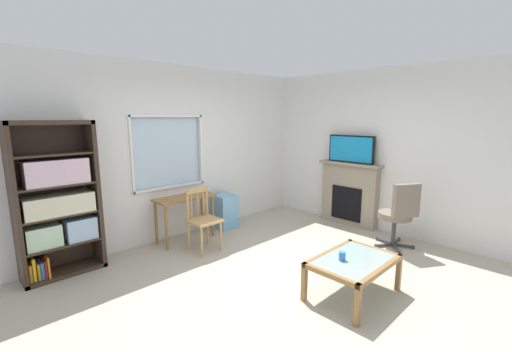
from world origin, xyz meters
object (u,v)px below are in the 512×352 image
(desk_under_window, at_px, (185,204))
(fireplace, at_px, (349,193))
(wooden_chair, at_px, (203,219))
(tv, at_px, (351,149))
(office_chair, at_px, (399,212))
(coffee_table, at_px, (354,264))
(bookshelf, at_px, (57,202))
(sippy_cup, at_px, (342,256))
(plastic_drawer_unit, at_px, (224,211))

(desk_under_window, xyz_separation_m, fireplace, (2.54, -1.38, -0.01))
(wooden_chair, relative_size, tv, 1.06)
(office_chair, xyz_separation_m, coffee_table, (-1.65, -0.21, -0.19))
(bookshelf, relative_size, office_chair, 1.89)
(sippy_cup, bearing_deg, tv, 28.65)
(office_chair, height_order, sippy_cup, office_chair)
(sippy_cup, bearing_deg, office_chair, 4.30)
(wooden_chair, xyz_separation_m, plastic_drawer_unit, (0.84, 0.56, -0.17))
(wooden_chair, bearing_deg, fireplace, -18.63)
(plastic_drawer_unit, relative_size, sippy_cup, 6.56)
(wooden_chair, xyz_separation_m, coffee_table, (0.42, -2.17, -0.10))
(bookshelf, distance_m, coffee_table, 3.53)
(bookshelf, height_order, desk_under_window, bookshelf)
(office_chair, relative_size, coffee_table, 1.03)
(plastic_drawer_unit, bearing_deg, office_chair, -63.95)
(plastic_drawer_unit, height_order, sippy_cup, plastic_drawer_unit)
(bookshelf, height_order, wooden_chair, bookshelf)
(wooden_chair, xyz_separation_m, tv, (2.55, -0.87, 0.90))
(wooden_chair, xyz_separation_m, sippy_cup, (0.31, -2.09, 0.00))
(wooden_chair, xyz_separation_m, office_chair, (2.07, -1.96, 0.09))
(bookshelf, xyz_separation_m, coffee_table, (2.10, -2.79, -0.55))
(wooden_chair, distance_m, fireplace, 2.71)
(office_chair, bearing_deg, plastic_drawer_unit, 116.05)
(bookshelf, xyz_separation_m, wooden_chair, (1.67, -0.62, -0.45))
(bookshelf, height_order, tv, bookshelf)
(bookshelf, height_order, plastic_drawer_unit, bookshelf)
(desk_under_window, relative_size, plastic_drawer_unit, 1.59)
(bookshelf, bearing_deg, desk_under_window, -3.66)
(coffee_table, bearing_deg, desk_under_window, 98.44)
(bookshelf, distance_m, sippy_cup, 3.39)
(fireplace, height_order, office_chair, fireplace)
(desk_under_window, height_order, fireplace, fireplace)
(office_chair, bearing_deg, coffee_table, -172.88)
(fireplace, distance_m, coffee_table, 2.52)
(bookshelf, bearing_deg, sippy_cup, -53.90)
(desk_under_window, xyz_separation_m, tv, (2.52, -1.38, 0.79))
(desk_under_window, bearing_deg, wooden_chair, -93.05)
(office_chair, height_order, coffee_table, office_chair)
(bookshelf, distance_m, fireplace, 4.51)
(tv, distance_m, sippy_cup, 2.71)
(plastic_drawer_unit, bearing_deg, tv, -39.84)
(tv, bearing_deg, sippy_cup, -151.35)
(sippy_cup, bearing_deg, desk_under_window, 96.16)
(office_chair, bearing_deg, wooden_chair, 136.58)
(plastic_drawer_unit, xyz_separation_m, tv, (1.71, -1.43, 1.07))
(desk_under_window, relative_size, tv, 1.10)
(sippy_cup, bearing_deg, coffee_table, -32.15)
(plastic_drawer_unit, xyz_separation_m, office_chair, (1.23, -2.52, 0.26))
(bookshelf, bearing_deg, plastic_drawer_unit, -1.34)
(fireplace, bearing_deg, plastic_drawer_unit, 140.45)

